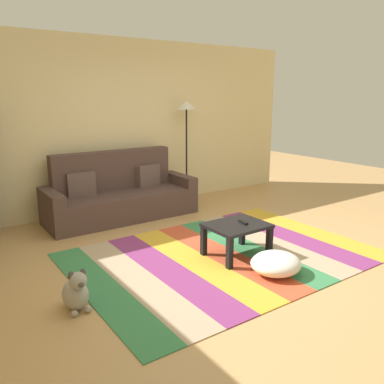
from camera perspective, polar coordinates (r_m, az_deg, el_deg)
ground_plane at (r=4.74m, az=3.67°, el=-8.97°), size 14.00×14.00×0.00m
back_wall at (r=6.58m, az=-10.26°, el=9.38°), size 6.80×0.10×2.70m
rug at (r=4.72m, az=4.50°, el=-9.01°), size 3.39×2.40×0.01m
couch at (r=6.14m, az=-10.33°, el=-0.53°), size 2.26×0.80×1.00m
coffee_table at (r=4.61m, az=6.44°, el=-5.41°), size 0.68×0.55×0.38m
pouf at (r=4.29m, az=11.95°, el=-10.01°), size 0.54×0.51×0.22m
dog at (r=3.70m, az=-16.34°, el=-13.67°), size 0.22×0.35×0.40m
standing_lamp at (r=6.82m, az=-0.81°, el=10.58°), size 0.32×0.32×1.74m
tv_remote at (r=4.63m, az=7.38°, el=-4.32°), size 0.07×0.16×0.02m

